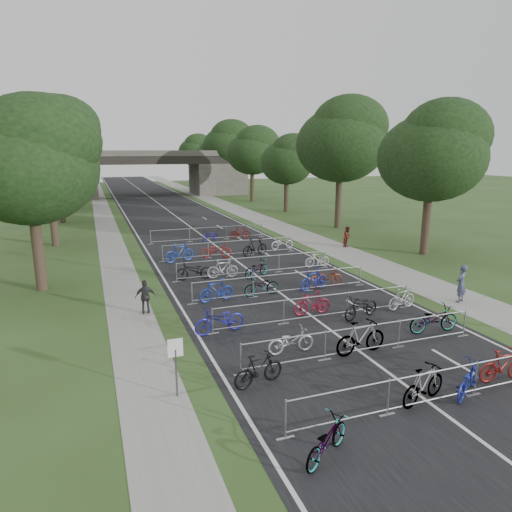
{
  "coord_description": "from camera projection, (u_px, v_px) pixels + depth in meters",
  "views": [
    {
      "loc": [
        -8.8,
        -9.34,
        7.16
      ],
      "look_at": [
        0.09,
        15.03,
        1.1
      ],
      "focal_mm": 32.0,
      "sensor_mm": 36.0,
      "label": 1
    }
  ],
  "objects": [
    {
      "name": "tree_left_2",
      "position": [
        56.0,
        140.0,
        43.99
      ],
      "size": [
        8.4,
        8.4,
        12.81
      ],
      "color": "#33261C",
      "rests_on": "ground"
    },
    {
      "name": "tree_left_6",
      "position": [
        72.0,
        153.0,
        88.27
      ],
      "size": [
        6.72,
        6.72,
        10.25
      ],
      "color": "#33261C",
      "rests_on": "ground"
    },
    {
      "name": "road",
      "position": [
        163.0,
        206.0,
        58.85
      ],
      "size": [
        11.0,
        140.0,
        0.01
      ],
      "primitive_type": "cube",
      "color": "black",
      "rests_on": "ground"
    },
    {
      "name": "barrier_row_0",
      "position": [
        434.0,
        388.0,
        12.99
      ],
      "size": [
        9.7,
        0.08,
        1.1
      ],
      "color": "#A7A9AF",
      "rests_on": "ground"
    },
    {
      "name": "bike_5",
      "position": [
        291.0,
        341.0,
        16.38
      ],
      "size": [
        1.77,
        0.62,
        0.93
      ],
      "primitive_type": "imported",
      "rotation": [
        0.0,
        0.0,
        1.57
      ],
      "color": "silver",
      "rests_on": "ground"
    },
    {
      "name": "bike_3",
      "position": [
        503.0,
        366.0,
        14.35
      ],
      "size": [
        1.81,
        0.64,
        1.07
      ],
      "primitive_type": "imported",
      "rotation": [
        0.0,
        0.0,
        1.49
      ],
      "color": "maroon",
      "rests_on": "ground"
    },
    {
      "name": "bike_20",
      "position": [
        179.0,
        253.0,
        29.66
      ],
      "size": [
        2.17,
        1.19,
        1.25
      ],
      "primitive_type": "imported",
      "rotation": [
        0.0,
        0.0,
        1.88
      ],
      "color": "#1B3796",
      "rests_on": "ground"
    },
    {
      "name": "tree_right_2",
      "position": [
        288.0,
        160.0,
        52.66
      ],
      "size": [
        6.16,
        6.16,
        9.39
      ],
      "color": "#33261C",
      "rests_on": "ground"
    },
    {
      "name": "bike_9",
      "position": [
        312.0,
        303.0,
        20.16
      ],
      "size": [
        1.78,
        0.51,
        1.07
      ],
      "primitive_type": "imported",
      "rotation": [
        0.0,
        0.0,
        4.71
      ],
      "color": "maroon",
      "rests_on": "ground"
    },
    {
      "name": "barrier_row_1",
      "position": [
        363.0,
        340.0,
        16.28
      ],
      "size": [
        9.7,
        0.08,
        1.1
      ],
      "color": "#A7A9AF",
      "rests_on": "ground"
    },
    {
      "name": "park_sign",
      "position": [
        176.0,
        357.0,
        13.3
      ],
      "size": [
        0.45,
        0.06,
        1.83
      ],
      "color": "#4C4C51",
      "rests_on": "ground"
    },
    {
      "name": "pedestrian_c",
      "position": [
        146.0,
        297.0,
        20.28
      ],
      "size": [
        0.93,
        0.46,
        1.54
      ],
      "primitive_type": "imported",
      "rotation": [
        0.0,
        0.0,
        3.05
      ],
      "color": "#2B2C2E",
      "rests_on": "ground"
    },
    {
      "name": "tree_right_6",
      "position": [
        196.0,
        151.0,
        96.35
      ],
      "size": [
        7.17,
        7.17,
        10.93
      ],
      "color": "#33261C",
      "rests_on": "ground"
    },
    {
      "name": "bike_17",
      "position": [
        223.0,
        269.0,
        25.95
      ],
      "size": [
        1.85,
        0.65,
        1.09
      ],
      "primitive_type": "imported",
      "rotation": [
        0.0,
        0.0,
        1.5
      ],
      "color": "#9C9CA3",
      "rests_on": "ground"
    },
    {
      "name": "bike_27",
      "position": [
        240.0,
        232.0,
        37.6
      ],
      "size": [
        1.73,
        0.87,
        1.0
      ],
      "primitive_type": "imported",
      "rotation": [
        0.0,
        0.0,
        1.32
      ],
      "color": "maroon",
      "rests_on": "ground"
    },
    {
      "name": "pedestrian_a",
      "position": [
        461.0,
        284.0,
        21.76
      ],
      "size": [
        0.8,
        0.69,
        1.84
      ],
      "primitive_type": "imported",
      "rotation": [
        0.0,
        0.0,
        3.59
      ],
      "color": "#393D55",
      "rests_on": "ground"
    },
    {
      "name": "tree_left_4",
      "position": [
        66.0,
        149.0,
        66.13
      ],
      "size": [
        7.56,
        7.56,
        11.53
      ],
      "color": "#33261C",
      "rests_on": "ground"
    },
    {
      "name": "bike_22",
      "position": [
        255.0,
        247.0,
        31.38
      ],
      "size": [
        2.13,
        1.14,
        1.23
      ],
      "primitive_type": "imported",
      "rotation": [
        0.0,
        0.0,
        1.86
      ],
      "color": "black",
      "rests_on": "ground"
    },
    {
      "name": "bike_21",
      "position": [
        217.0,
        250.0,
        30.83
      ],
      "size": [
        2.15,
        1.24,
        1.07
      ],
      "primitive_type": "imported",
      "rotation": [
        0.0,
        0.0,
        1.29
      ],
      "color": "maroon",
      "rests_on": "ground"
    },
    {
      "name": "overpass_bridge",
      "position": [
        147.0,
        173.0,
        71.77
      ],
      "size": [
        31.0,
        8.0,
        7.05
      ],
      "color": "#46443F",
      "rests_on": "ground"
    },
    {
      "name": "bike_12",
      "position": [
        217.0,
        290.0,
        21.94
      ],
      "size": [
        1.9,
        0.84,
        1.11
      ],
      "primitive_type": "imported",
      "rotation": [
        0.0,
        0.0,
        4.89
      ],
      "color": "navy",
      "rests_on": "ground"
    },
    {
      "name": "tree_left_3",
      "position": [
        63.0,
        155.0,
        55.34
      ],
      "size": [
        6.72,
        6.72,
        10.25
      ],
      "color": "#33261C",
      "rests_on": "ground"
    },
    {
      "name": "barrier_row_3",
      "position": [
        282.0,
        284.0,
        23.05
      ],
      "size": [
        9.7,
        0.08,
        1.1
      ],
      "color": "#A7A9AF",
      "rests_on": "ground"
    },
    {
      "name": "barrier_row_2",
      "position": [
        316.0,
        308.0,
        19.58
      ],
      "size": [
        9.7,
        0.08,
        1.1
      ],
      "color": "#A7A9AF",
      "rests_on": "ground"
    },
    {
      "name": "tree_left_1",
      "position": [
        48.0,
        148.0,
        33.2
      ],
      "size": [
        7.56,
        7.56,
        11.53
      ],
      "color": "#33261C",
      "rests_on": "ground"
    },
    {
      "name": "bike_1",
      "position": [
        424.0,
        385.0,
        13.1
      ],
      "size": [
        1.96,
        1.02,
        1.13
      ],
      "primitive_type": "imported",
      "rotation": [
        0.0,
        0.0,
        1.84
      ],
      "color": "#A7A9AF",
      "rests_on": "ground"
    },
    {
      "name": "bike_14",
      "position": [
        314.0,
        280.0,
        23.68
      ],
      "size": [
        1.95,
        1.04,
        1.13
      ],
      "primitive_type": "imported",
      "rotation": [
        0.0,
        0.0,
        5.0
      ],
      "color": "navy",
      "rests_on": "ground"
    },
    {
      "name": "bike_11",
      "position": [
        402.0,
        299.0,
        20.89
      ],
      "size": [
        1.74,
        0.81,
        1.01
      ],
      "primitive_type": "imported",
      "rotation": [
        0.0,
        0.0,
        1.77
      ],
      "color": "#A6A4AC",
      "rests_on": "ground"
    },
    {
      "name": "bike_15",
      "position": [
        326.0,
        278.0,
        24.24
      ],
      "size": [
        2.0,
        0.74,
        1.04
      ],
      "primitive_type": "imported",
      "rotation": [
        0.0,
        0.0,
        1.6
      ],
      "color": "maroon",
      "rests_on": "ground"
    },
    {
      "name": "tree_right_3",
      "position": [
        253.0,
        151.0,
        63.41
      ],
      "size": [
        7.17,
        7.17,
        10.93
      ],
      "color": "#33261C",
      "rests_on": "ground"
    },
    {
      "name": "bike_19",
      "position": [
        317.0,
        259.0,
        28.37
      ],
      "size": [
        1.68,
        0.48,
        1.01
      ],
      "primitive_type": "imported",
      "rotation": [
        0.0,
        0.0,
        4.72
      ],
      "color": "#A5A5AD",
      "rests_on": "ground"
    },
    {
      "name": "bike_16",
      "position": [
        194.0,
        271.0,
        25.59
      ],
      "size": [
        2.12,
        0.9,
        1.08
      ],
      "primitive_type": "imported",
      "rotation": [
        0.0,
        0.0,
        4.62
      ],
      "color": "black",
      "rests_on": "ground"
    },
    {
      "name": "barrier_row_6",
      "position": [
        208.0,
        234.0,
        36.78
      ],
      "size": [
        9.7,
        0.08,
        1.1
      ],
      "color": "#A7A9AF",
      "rests_on": "ground"
    },
    {
      "name": "tree_right_1",
      "position": [
        342.0,
        141.0,
        41.24
      ],
      "size": [
        8.18,
        8.18,
        12.47
      ],
      "color": "#33261C",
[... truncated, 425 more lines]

